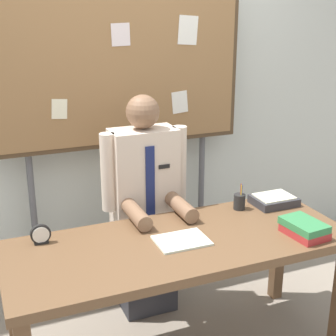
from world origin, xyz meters
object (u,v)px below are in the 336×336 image
(open_notebook, at_px, (182,241))
(desk_clock, at_px, (41,235))
(bulletin_board, at_px, (120,70))
(pen_holder, at_px, (239,201))
(desk, at_px, (180,255))
(paper_tray, at_px, (274,200))
(book_stack, at_px, (304,228))
(person, at_px, (145,215))

(open_notebook, xyz_separation_m, desk_clock, (-0.68, 0.26, 0.04))
(bulletin_board, bearing_deg, open_notebook, -90.04)
(desk_clock, distance_m, pen_holder, 1.18)
(bulletin_board, height_order, desk_clock, bulletin_board)
(desk_clock, bearing_deg, bulletin_board, 47.25)
(desk_clock, bearing_deg, open_notebook, -21.09)
(desk_clock, bearing_deg, desk, -19.60)
(pen_holder, distance_m, paper_tray, 0.24)
(book_stack, relative_size, desk_clock, 2.41)
(person, distance_m, desk_clock, 0.76)
(person, bearing_deg, desk_clock, -156.07)
(desk, height_order, open_notebook, open_notebook)
(desk_clock, bearing_deg, book_stack, -18.75)
(pen_holder, bearing_deg, desk_clock, 179.95)
(person, height_order, pen_holder, person)
(desk, bearing_deg, pen_holder, 25.84)
(bulletin_board, distance_m, paper_tray, 1.29)
(person, bearing_deg, open_notebook, -90.04)
(desk_clock, relative_size, paper_tray, 0.41)
(desk, bearing_deg, desk_clock, 160.40)
(person, bearing_deg, book_stack, -49.68)
(open_notebook, bearing_deg, desk, 88.78)
(open_notebook, relative_size, pen_holder, 1.71)
(open_notebook, bearing_deg, person, 89.96)
(open_notebook, xyz_separation_m, pen_holder, (0.50, 0.26, 0.04))
(desk_clock, bearing_deg, paper_tray, -0.78)
(bulletin_board, distance_m, open_notebook, 1.26)
(book_stack, bearing_deg, pen_holder, 107.07)
(person, distance_m, open_notebook, 0.57)
(open_notebook, bearing_deg, desk_clock, 158.91)
(person, relative_size, paper_tray, 5.46)
(desk, distance_m, paper_tray, 0.78)
(desk, distance_m, pen_holder, 0.57)
(pen_holder, bearing_deg, paper_tray, -4.44)
(desk, xyz_separation_m, desk_clock, (-0.68, 0.24, 0.13))
(bulletin_board, height_order, paper_tray, bulletin_board)
(paper_tray, bearing_deg, open_notebook, -161.70)
(bulletin_board, height_order, pen_holder, bulletin_board)
(desk, xyz_separation_m, pen_holder, (0.50, 0.24, 0.14))
(desk_clock, xyz_separation_m, pen_holder, (1.18, -0.00, 0.00))
(book_stack, distance_m, pen_holder, 0.47)
(book_stack, relative_size, pen_holder, 1.59)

